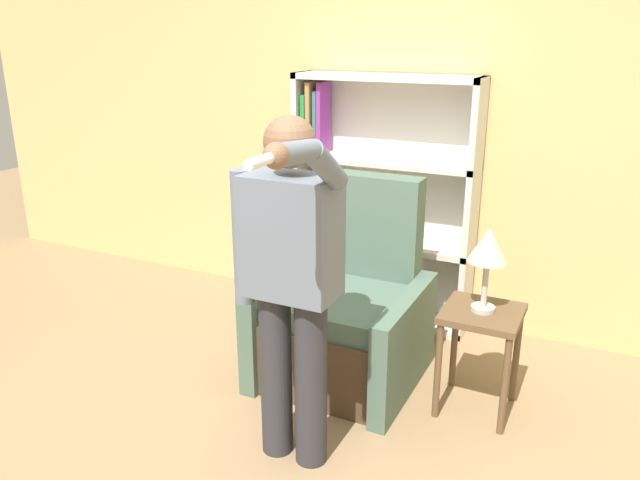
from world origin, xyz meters
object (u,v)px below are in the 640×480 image
Objects in this scene: armchair at (346,317)px; table_lamp at (488,249)px; bookcase at (370,202)px; person_standing at (290,277)px; side_table at (481,330)px.

table_lamp is at bearing -3.38° from armchair.
bookcase is at bearing 103.46° from armchair.
person_standing is at bearing -131.54° from table_lamp.
side_table is 1.29× the size of table_lamp.
armchair is 0.79m from side_table.
side_table is at bearing -123.69° from table_lamp.
bookcase is 0.98m from armchair.
bookcase is at bearing 138.16° from side_table.
bookcase is 1.04× the size of person_standing.
person_standing is 1.15m from side_table.
person_standing reaches higher than table_lamp.
bookcase reaches higher than person_standing.
table_lamp is at bearing 48.46° from person_standing.
person_standing is (0.09, -0.83, 0.57)m from armchair.
side_table is at bearing 48.46° from person_standing.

